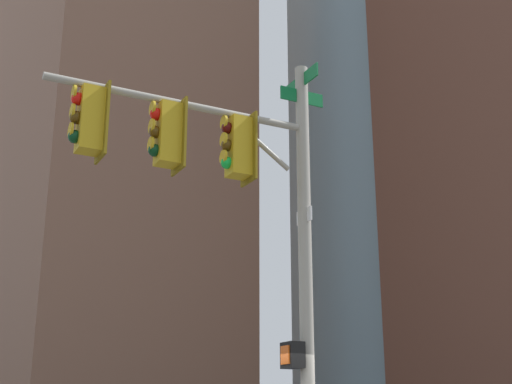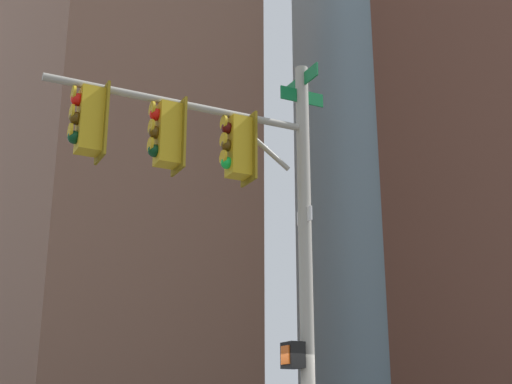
% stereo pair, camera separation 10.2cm
% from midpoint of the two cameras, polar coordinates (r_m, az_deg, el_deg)
% --- Properties ---
extents(signal_pole_assembly, '(1.13, 4.80, 7.47)m').
position_cam_midpoint_polar(signal_pole_assembly, '(11.32, -1.97, -0.15)').
color(signal_pole_assembly, '#9E998C').
rests_on(signal_pole_assembly, ground_plane).
extents(building_brick_nearside, '(26.30, 14.65, 48.27)m').
position_cam_midpoint_polar(building_brick_nearside, '(60.62, -12.00, 4.73)').
color(building_brick_nearside, '#845B47').
rests_on(building_brick_nearside, ground_plane).
extents(building_glass_tower, '(22.70, 24.69, 67.88)m').
position_cam_midpoint_polar(building_glass_tower, '(66.77, 17.71, 12.39)').
color(building_glass_tower, '#8CB2C6').
rests_on(building_glass_tower, ground_plane).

